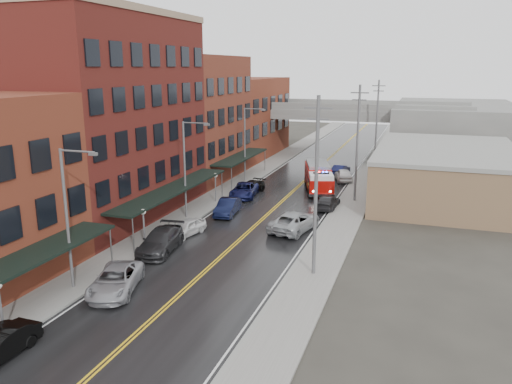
% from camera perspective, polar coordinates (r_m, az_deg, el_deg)
% --- Properties ---
extents(ground, '(220.00, 220.00, 0.00)m').
position_cam_1_polar(ground, '(25.04, -19.20, -19.92)').
color(ground, '#2D2B26').
rests_on(ground, ground).
extents(road, '(11.00, 160.00, 0.02)m').
position_cam_1_polar(road, '(49.85, 2.17, -1.83)').
color(road, black).
rests_on(road, ground).
extents(sidewalk_left, '(3.00, 160.00, 0.15)m').
position_cam_1_polar(sidewalk_left, '(52.29, -5.52, -1.05)').
color(sidewalk_left, slate).
rests_on(sidewalk_left, ground).
extents(sidewalk_right, '(3.00, 160.00, 0.15)m').
position_cam_1_polar(sidewalk_right, '(48.35, 10.49, -2.49)').
color(sidewalk_right, slate).
rests_on(sidewalk_right, ground).
extents(curb_left, '(0.30, 160.00, 0.15)m').
position_cam_1_polar(curb_left, '(51.65, -3.85, -1.21)').
color(curb_left, gray).
rests_on(curb_left, ground).
extents(curb_right, '(0.30, 160.00, 0.15)m').
position_cam_1_polar(curb_right, '(48.59, 8.57, -2.33)').
color(curb_right, gray).
rests_on(curb_right, ground).
extents(brick_building_b, '(9.00, 20.00, 18.00)m').
position_cam_1_polar(brick_building_b, '(47.57, -15.96, 7.91)').
color(brick_building_b, '#531616').
rests_on(brick_building_b, ground).
extents(brick_building_c, '(9.00, 15.00, 15.00)m').
position_cam_1_polar(brick_building_c, '(62.84, -6.78, 8.36)').
color(brick_building_c, brown).
rests_on(brick_building_c, ground).
extents(brick_building_far, '(9.00, 20.00, 12.00)m').
position_cam_1_polar(brick_building_far, '(79.07, -1.27, 8.53)').
color(brick_building_far, maroon).
rests_on(brick_building_far, ground).
extents(tan_building, '(14.00, 22.00, 5.00)m').
position_cam_1_polar(tan_building, '(57.12, 20.77, 1.89)').
color(tan_building, brown).
rests_on(tan_building, ground).
extents(right_far_block, '(18.00, 30.00, 8.00)m').
position_cam_1_polar(right_far_block, '(86.62, 21.67, 6.70)').
color(right_far_block, slate).
rests_on(right_far_block, ground).
extents(awning_0, '(2.60, 16.00, 3.09)m').
position_cam_1_polar(awning_0, '(30.94, -26.23, -7.66)').
color(awning_0, black).
rests_on(awning_0, ground).
extents(awning_1, '(2.60, 18.00, 3.09)m').
position_cam_1_polar(awning_1, '(45.57, -9.42, 0.33)').
color(awning_1, black).
rests_on(awning_1, ground).
extents(awning_2, '(2.60, 13.00, 3.09)m').
position_cam_1_polar(awning_2, '(61.21, -1.73, 4.03)').
color(awning_2, black).
rests_on(awning_2, ground).
extents(globe_lamp_1, '(0.44, 0.44, 3.12)m').
position_cam_1_polar(globe_lamp_1, '(39.38, -12.74, -3.05)').
color(globe_lamp_1, '#59595B').
rests_on(globe_lamp_1, ground).
extents(globe_lamp_2, '(0.44, 0.44, 3.12)m').
position_cam_1_polar(globe_lamp_2, '(51.40, -4.66, 1.27)').
color(globe_lamp_2, '#59595B').
rests_on(globe_lamp_2, ground).
extents(street_lamp_0, '(2.64, 0.22, 9.00)m').
position_cam_1_polar(street_lamp_0, '(32.43, -20.55, -2.02)').
color(street_lamp_0, '#59595B').
rests_on(street_lamp_0, ground).
extents(street_lamp_1, '(2.64, 0.22, 9.00)m').
position_cam_1_polar(street_lamp_1, '(45.55, -7.89, 3.21)').
color(street_lamp_1, '#59595B').
rests_on(street_lamp_1, ground).
extents(street_lamp_2, '(2.64, 0.22, 9.00)m').
position_cam_1_polar(street_lamp_2, '(60.08, -1.06, 5.97)').
color(street_lamp_2, '#59595B').
rests_on(street_lamp_2, ground).
extents(utility_pole_0, '(1.80, 0.24, 12.00)m').
position_cam_1_polar(utility_pole_0, '(32.47, 6.88, 0.86)').
color(utility_pole_0, '#59595B').
rests_on(utility_pole_0, ground).
extents(utility_pole_1, '(1.80, 0.24, 12.00)m').
position_cam_1_polar(utility_pole_1, '(51.89, 11.51, 5.64)').
color(utility_pole_1, '#59595B').
rests_on(utility_pole_1, ground).
extents(utility_pole_2, '(1.80, 0.24, 12.00)m').
position_cam_1_polar(utility_pole_2, '(71.63, 13.63, 7.80)').
color(utility_pole_2, '#59595B').
rests_on(utility_pole_2, ground).
extents(overpass, '(40.00, 10.00, 7.50)m').
position_cam_1_polar(overpass, '(79.51, 8.89, 8.38)').
color(overpass, slate).
rests_on(overpass, ground).
extents(fire_truck, '(5.12, 8.69, 3.02)m').
position_cam_1_polar(fire_truck, '(56.66, 7.16, 1.72)').
color(fire_truck, '#9F0B07').
rests_on(fire_truck, ground).
extents(parked_car_left_2, '(4.01, 5.97, 1.52)m').
position_cam_1_polar(parked_car_left_2, '(32.80, -15.75, -9.68)').
color(parked_car_left_2, gray).
rests_on(parked_car_left_2, ground).
extents(parked_car_left_3, '(3.16, 6.05, 1.67)m').
position_cam_1_polar(parked_car_left_3, '(38.80, -10.85, -5.50)').
color(parked_car_left_3, black).
rests_on(parked_car_left_3, ground).
extents(parked_car_left_4, '(2.43, 4.24, 1.36)m').
position_cam_1_polar(parked_car_left_4, '(42.13, -7.96, -4.02)').
color(parked_car_left_4, silver).
rests_on(parked_car_left_4, ground).
extents(parked_car_left_5, '(2.13, 4.81, 1.53)m').
position_cam_1_polar(parked_car_left_5, '(47.47, -3.26, -1.71)').
color(parked_car_left_5, black).
rests_on(parked_car_left_5, ground).
extents(parked_car_left_6, '(3.21, 5.69, 1.50)m').
position_cam_1_polar(parked_car_left_6, '(53.93, -1.34, 0.22)').
color(parked_car_left_6, '#131747').
rests_on(parked_car_left_6, ground).
extents(parked_car_left_7, '(2.60, 4.80, 1.32)m').
position_cam_1_polar(parked_car_left_7, '(55.49, -0.63, 0.53)').
color(parked_car_left_7, black).
rests_on(parked_car_left_7, ground).
extents(parked_car_right_0, '(3.88, 6.37, 1.65)m').
position_cam_1_polar(parked_car_right_0, '(42.97, 4.42, -3.36)').
color(parked_car_right_0, '#989B9F').
rests_on(parked_car_right_0, ground).
extents(parked_car_right_1, '(2.03, 4.65, 1.33)m').
position_cam_1_polar(parked_car_right_1, '(49.99, 8.18, -1.14)').
color(parked_car_right_1, '#242326').
rests_on(parked_car_right_1, ground).
extents(parked_car_right_2, '(3.07, 4.90, 1.55)m').
position_cam_1_polar(parked_car_right_2, '(62.34, 9.98, 1.94)').
color(parked_car_right_2, white).
rests_on(parked_car_right_2, ground).
extents(parked_car_right_3, '(2.03, 4.30, 1.36)m').
position_cam_1_polar(parked_car_right_3, '(65.84, 9.63, 2.51)').
color(parked_car_right_3, black).
rests_on(parked_car_right_3, ground).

